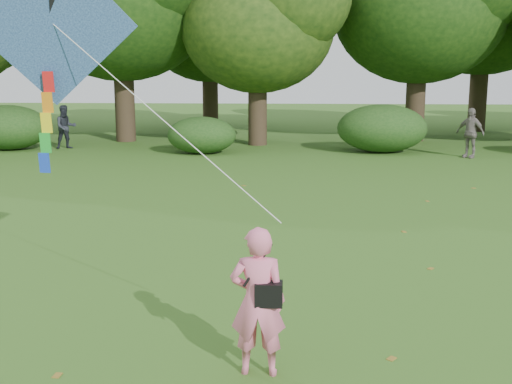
# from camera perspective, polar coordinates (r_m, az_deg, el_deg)

# --- Properties ---
(ground) EXTENTS (100.00, 100.00, 0.00)m
(ground) POSITION_cam_1_polar(r_m,az_deg,el_deg) (8.16, 6.31, -13.26)
(ground) COLOR #265114
(ground) RESTS_ON ground
(man_kite_flyer) EXTENTS (0.62, 0.41, 1.68)m
(man_kite_flyer) POSITION_cam_1_polar(r_m,az_deg,el_deg) (7.09, 0.17, -9.70)
(man_kite_flyer) COLOR pink
(man_kite_flyer) RESTS_ON ground
(bystander_left) EXTENTS (1.09, 1.03, 1.78)m
(bystander_left) POSITION_cam_1_polar(r_m,az_deg,el_deg) (27.39, -16.57, 5.56)
(bystander_left) COLOR #252832
(bystander_left) RESTS_ON ground
(bystander_right) EXTENTS (1.10, 1.06, 1.84)m
(bystander_right) POSITION_cam_1_polar(r_m,az_deg,el_deg) (24.95, 18.50, 5.01)
(bystander_right) COLOR gray
(bystander_right) RESTS_ON ground
(crossbody_bag) EXTENTS (0.43, 0.20, 0.69)m
(crossbody_bag) POSITION_cam_1_polar(r_m,az_deg,el_deg) (7.02, 1.11, -8.96)
(crossbody_bag) COLOR black
(crossbody_bag) RESTS_ON ground
(flying_kite) EXTENTS (3.92, 1.82, 3.18)m
(flying_kite) POSITION_cam_1_polar(r_m,az_deg,el_deg) (8.60, -17.65, 13.73)
(flying_kite) COLOR #264EA4
(flying_kite) RESTS_ON ground
(tree_line) EXTENTS (54.70, 15.30, 9.48)m
(tree_line) POSITION_cam_1_polar(r_m,az_deg,el_deg) (30.45, 7.63, 15.33)
(tree_line) COLOR #3A2D1E
(tree_line) RESTS_ON ground
(shrub_band) EXTENTS (39.15, 3.22, 1.88)m
(shrub_band) POSITION_cam_1_polar(r_m,az_deg,el_deg) (25.15, 2.75, 5.47)
(shrub_band) COLOR #264919
(shrub_band) RESTS_ON ground
(fallen_leaves) EXTENTS (7.99, 12.69, 0.01)m
(fallen_leaves) POSITION_cam_1_polar(r_m,az_deg,el_deg) (11.77, 11.73, -5.64)
(fallen_leaves) COLOR olive
(fallen_leaves) RESTS_ON ground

